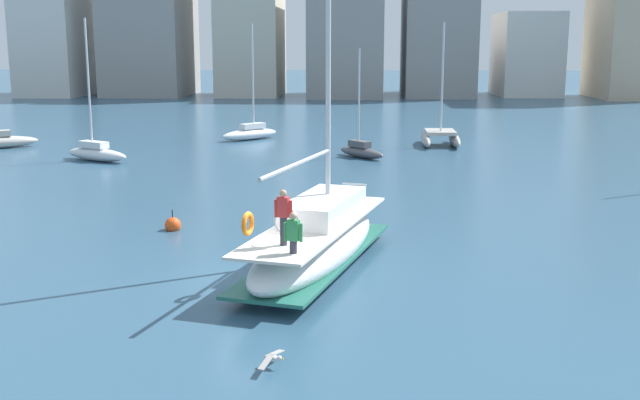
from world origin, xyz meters
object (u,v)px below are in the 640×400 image
at_px(seagull, 272,358).
at_px(mooring_buoy, 173,225).
at_px(moored_cutter_left, 361,150).
at_px(moored_catamaran, 250,132).
at_px(moored_ketch_distant, 440,137).
at_px(moored_cutter_right, 96,152).
at_px(main_sailboat, 317,240).

xyz_separation_m(seagull, mooring_buoy, (-5.31, 12.47, -0.04)).
bearing_deg(seagull, mooring_buoy, 113.05).
relative_size(moored_cutter_left, mooring_buoy, 7.42).
height_order(moored_catamaran, moored_ketch_distant, moored_catamaran).
distance_m(moored_cutter_right, moored_ketch_distant, 23.22).
bearing_deg(moored_ketch_distant, seagull, -100.81).
bearing_deg(moored_catamaran, moored_cutter_left, -46.71).
height_order(moored_catamaran, seagull, moored_catamaran).
relative_size(moored_catamaran, mooring_buoy, 9.36).
bearing_deg(mooring_buoy, moored_cutter_right, 117.50).
bearing_deg(moored_cutter_right, main_sailboat, -56.08).
xyz_separation_m(moored_ketch_distant, seagull, (-7.30, -38.25, -0.40)).
distance_m(seagull, mooring_buoy, 13.55).
bearing_deg(mooring_buoy, moored_cutter_left, 70.16).
height_order(moored_catamaran, moored_cutter_left, moored_catamaran).
bearing_deg(seagull, moored_cutter_left, 86.80).
distance_m(main_sailboat, moored_catamaran, 33.98).
bearing_deg(moored_cutter_left, moored_ketch_distant, 47.95).
bearing_deg(mooring_buoy, moored_catamaran, 92.45).
distance_m(moored_catamaran, moored_cutter_left, 12.14).
bearing_deg(seagull, main_sailboat, 86.24).
bearing_deg(moored_cutter_right, moored_ketch_distant, 21.24).
bearing_deg(moored_ketch_distant, moored_cutter_left, -132.05).
relative_size(moored_cutter_left, seagull, 5.97).
xyz_separation_m(moored_catamaran, moored_cutter_left, (8.33, -8.84, -0.09)).
distance_m(main_sailboat, moored_ketch_distant, 31.25).
relative_size(main_sailboat, moored_catamaran, 1.38).
bearing_deg(mooring_buoy, seagull, -66.95).
height_order(moored_ketch_distant, mooring_buoy, moored_ketch_distant).
distance_m(moored_cutter_left, moored_cutter_right, 16.31).
height_order(moored_cutter_right, seagull, moored_cutter_right).
bearing_deg(seagull, moored_catamaran, 99.05).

